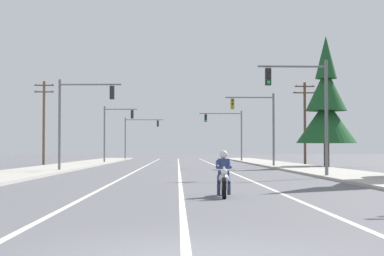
% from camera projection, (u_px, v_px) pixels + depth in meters
% --- Properties ---
extents(lane_stripe_center, '(0.16, 100.00, 0.01)m').
position_uv_depth(lane_stripe_center, '(179.00, 167.00, 53.88)').
color(lane_stripe_center, beige).
rests_on(lane_stripe_center, ground).
extents(lane_stripe_left, '(0.16, 100.00, 0.01)m').
position_uv_depth(lane_stripe_left, '(143.00, 167.00, 53.81)').
color(lane_stripe_left, beige).
rests_on(lane_stripe_left, ground).
extents(lane_stripe_right, '(0.16, 100.00, 0.01)m').
position_uv_depth(lane_stripe_right, '(219.00, 167.00, 53.96)').
color(lane_stripe_right, beige).
rests_on(lane_stripe_right, ground).
extents(sidewalk_kerb_right, '(4.40, 110.00, 0.14)m').
position_uv_depth(sidewalk_kerb_right, '(303.00, 168.00, 49.10)').
color(sidewalk_kerb_right, '#ADA89E').
rests_on(sidewalk_kerb_right, ground).
extents(sidewalk_kerb_left, '(4.40, 110.00, 0.14)m').
position_uv_depth(sidewalk_kerb_left, '(54.00, 168.00, 48.67)').
color(sidewalk_kerb_left, '#ADA89E').
rests_on(sidewalk_kerb_left, ground).
extents(motorcycle_with_rider, '(0.70, 2.19, 1.46)m').
position_uv_depth(motorcycle_with_rider, '(224.00, 178.00, 20.23)').
color(motorcycle_with_rider, black).
rests_on(motorcycle_with_rider, ground).
extents(traffic_signal_near_right, '(3.71, 0.41, 6.20)m').
position_uv_depth(traffic_signal_near_right, '(307.00, 101.00, 33.84)').
color(traffic_signal_near_right, slate).
rests_on(traffic_signal_near_right, ground).
extents(traffic_signal_near_left, '(4.24, 0.37, 6.20)m').
position_uv_depth(traffic_signal_near_left, '(77.00, 111.00, 43.25)').
color(traffic_signal_near_left, slate).
rests_on(traffic_signal_near_left, ground).
extents(traffic_signal_mid_right, '(4.14, 0.37, 6.20)m').
position_uv_depth(traffic_signal_mid_right, '(260.00, 119.00, 53.97)').
color(traffic_signal_mid_right, slate).
rests_on(traffic_signal_mid_right, ground).
extents(traffic_signal_mid_left, '(3.62, 0.37, 6.20)m').
position_uv_depth(traffic_signal_mid_left, '(114.00, 126.00, 69.81)').
color(traffic_signal_mid_left, slate).
rests_on(traffic_signal_mid_left, ground).
extents(traffic_signal_far_right, '(5.21, 0.38, 6.20)m').
position_uv_depth(traffic_signal_far_right, '(229.00, 128.00, 78.15)').
color(traffic_signal_far_right, slate).
rests_on(traffic_signal_far_right, ground).
extents(traffic_signal_far_left, '(5.69, 0.50, 6.20)m').
position_uv_depth(traffic_signal_far_left, '(137.00, 131.00, 94.44)').
color(traffic_signal_far_left, slate).
rests_on(traffic_signal_far_left, ground).
extents(utility_pole_right_far, '(2.36, 0.26, 8.27)m').
position_uv_depth(utility_pole_right_far, '(305.00, 120.00, 65.10)').
color(utility_pole_right_far, '#4C3828').
rests_on(utility_pole_right_far, ground).
extents(utility_pole_left_far, '(1.92, 0.26, 8.21)m').
position_uv_depth(utility_pole_left_far, '(44.00, 120.00, 63.31)').
color(utility_pole_left_far, brown).
rests_on(utility_pole_left_far, ground).
extents(conifer_tree_right_verge_far, '(4.94, 4.94, 10.88)m').
position_uv_depth(conifer_tree_right_verge_far, '(326.00, 107.00, 53.05)').
color(conifer_tree_right_verge_far, '#423023').
rests_on(conifer_tree_right_verge_far, ground).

